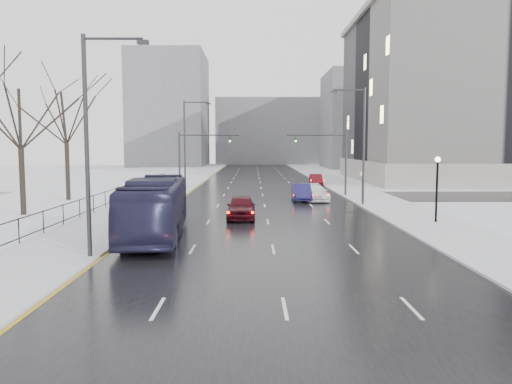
{
  "coord_description": "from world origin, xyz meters",
  "views": [
    {
      "loc": [
        -1.0,
        -2.29,
        5.15
      ],
      "look_at": [
        -0.82,
        26.15,
        2.5
      ],
      "focal_mm": 35.0,
      "sensor_mm": 36.0,
      "label": 1
    }
  ],
  "objects_px": {
    "streetlight_l_near": "(92,135)",
    "sedan_center_near": "(241,207)",
    "tree_park_e": "(69,201)",
    "sedan_right_far": "(315,193)",
    "mast_signal_right": "(335,156)",
    "streetlight_r_mid": "(361,140)",
    "sedan_right_distant": "(316,180)",
    "no_uturn_sign": "(362,176)",
    "tree_park_d": "(24,216)",
    "sedan_right_near": "(301,192)",
    "mast_signal_left": "(190,156)",
    "streetlight_l_far": "(187,141)",
    "lamppost_r_mid": "(437,180)",
    "bus": "(155,207)"
  },
  "relations": [
    {
      "from": "streetlight_l_near",
      "to": "sedan_center_near",
      "type": "distance_m",
      "value": 14.66
    },
    {
      "from": "tree_park_e",
      "to": "sedan_right_far",
      "type": "height_order",
      "value": "tree_park_e"
    },
    {
      "from": "tree_park_e",
      "to": "mast_signal_right",
      "type": "xyz_separation_m",
      "value": [
        25.53,
        4.0,
        4.11
      ]
    },
    {
      "from": "streetlight_r_mid",
      "to": "sedan_right_distant",
      "type": "height_order",
      "value": "streetlight_r_mid"
    },
    {
      "from": "tree_park_e",
      "to": "no_uturn_sign",
      "type": "xyz_separation_m",
      "value": [
        27.4,
        0.0,
        2.3
      ]
    },
    {
      "from": "tree_park_d",
      "to": "streetlight_l_near",
      "type": "xyz_separation_m",
      "value": [
        9.63,
        -14.0,
        5.62
      ]
    },
    {
      "from": "no_uturn_sign",
      "to": "sedan_center_near",
      "type": "distance_m",
      "value": 16.11
    },
    {
      "from": "sedan_center_near",
      "to": "sedan_right_near",
      "type": "bearing_deg",
      "value": 64.92
    },
    {
      "from": "mast_signal_left",
      "to": "streetlight_l_far",
      "type": "bearing_deg",
      "value": 101.87
    },
    {
      "from": "lamppost_r_mid",
      "to": "mast_signal_right",
      "type": "relative_size",
      "value": 0.66
    },
    {
      "from": "tree_park_e",
      "to": "sedan_right_near",
      "type": "relative_size",
      "value": 2.82
    },
    {
      "from": "tree_park_e",
      "to": "mast_signal_right",
      "type": "relative_size",
      "value": 2.08
    },
    {
      "from": "streetlight_l_far",
      "to": "mast_signal_left",
      "type": "xyz_separation_m",
      "value": [
        0.84,
        -4.0,
        -1.51
      ]
    },
    {
      "from": "sedan_right_far",
      "to": "mast_signal_right",
      "type": "bearing_deg",
      "value": 53.52
    },
    {
      "from": "tree_park_e",
      "to": "lamppost_r_mid",
      "type": "height_order",
      "value": "tree_park_e"
    },
    {
      "from": "tree_park_d",
      "to": "mast_signal_right",
      "type": "xyz_separation_m",
      "value": [
        25.13,
        14.0,
        4.11
      ]
    },
    {
      "from": "tree_park_e",
      "to": "sedan_right_distant",
      "type": "distance_m",
      "value": 31.29
    },
    {
      "from": "streetlight_r_mid",
      "to": "tree_park_e",
      "type": "bearing_deg",
      "value": 171.37
    },
    {
      "from": "sedan_right_near",
      "to": "mast_signal_right",
      "type": "bearing_deg",
      "value": 48.88
    },
    {
      "from": "streetlight_r_mid",
      "to": "mast_signal_left",
      "type": "xyz_separation_m",
      "value": [
        -15.49,
        8.0,
        -1.51
      ]
    },
    {
      "from": "streetlight_l_far",
      "to": "sedan_right_distant",
      "type": "height_order",
      "value": "streetlight_l_far"
    },
    {
      "from": "sedan_center_near",
      "to": "sedan_right_far",
      "type": "relative_size",
      "value": 0.94
    },
    {
      "from": "sedan_center_near",
      "to": "sedan_right_distant",
      "type": "relative_size",
      "value": 1.13
    },
    {
      "from": "tree_park_d",
      "to": "sedan_right_far",
      "type": "xyz_separation_m",
      "value": [
        22.55,
        9.91,
        0.79
      ]
    },
    {
      "from": "streetlight_r_mid",
      "to": "streetlight_l_near",
      "type": "distance_m",
      "value": 25.82
    },
    {
      "from": "streetlight_r_mid",
      "to": "streetlight_l_near",
      "type": "xyz_separation_m",
      "value": [
        -16.33,
        -20.0,
        0.0
      ]
    },
    {
      "from": "no_uturn_sign",
      "to": "sedan_right_far",
      "type": "distance_m",
      "value": 4.7
    },
    {
      "from": "streetlight_l_near",
      "to": "mast_signal_left",
      "type": "height_order",
      "value": "streetlight_l_near"
    },
    {
      "from": "sedan_center_near",
      "to": "sedan_right_far",
      "type": "xyz_separation_m",
      "value": [
        6.58,
        11.57,
        -0.08
      ]
    },
    {
      "from": "sedan_right_far",
      "to": "streetlight_r_mid",
      "type": "bearing_deg",
      "value": -53.16
    },
    {
      "from": "streetlight_l_near",
      "to": "bus",
      "type": "bearing_deg",
      "value": 72.82
    },
    {
      "from": "bus",
      "to": "sedan_right_far",
      "type": "xyz_separation_m",
      "value": [
        11.22,
        18.43,
        -0.91
      ]
    },
    {
      "from": "no_uturn_sign",
      "to": "sedan_right_distant",
      "type": "relative_size",
      "value": 0.63
    },
    {
      "from": "streetlight_l_near",
      "to": "bus",
      "type": "distance_m",
      "value": 6.95
    },
    {
      "from": "tree_park_d",
      "to": "streetlight_l_far",
      "type": "distance_m",
      "value": 21.17
    },
    {
      "from": "tree_park_d",
      "to": "bus",
      "type": "relative_size",
      "value": 1.05
    },
    {
      "from": "sedan_right_far",
      "to": "tree_park_d",
      "type": "bearing_deg",
      "value": -160.55
    },
    {
      "from": "streetlight_l_far",
      "to": "lamppost_r_mid",
      "type": "height_order",
      "value": "streetlight_l_far"
    },
    {
      "from": "streetlight_r_mid",
      "to": "sedan_right_near",
      "type": "height_order",
      "value": "streetlight_r_mid"
    },
    {
      "from": "mast_signal_right",
      "to": "sedan_center_near",
      "type": "distance_m",
      "value": 18.42
    },
    {
      "from": "tree_park_d",
      "to": "bus",
      "type": "height_order",
      "value": "tree_park_d"
    },
    {
      "from": "mast_signal_left",
      "to": "sedan_right_near",
      "type": "distance_m",
      "value": 12.07
    },
    {
      "from": "bus",
      "to": "tree_park_e",
      "type": "bearing_deg",
      "value": 117.75
    },
    {
      "from": "tree_park_e",
      "to": "streetlight_r_mid",
      "type": "xyz_separation_m",
      "value": [
        26.37,
        -4.0,
        5.62
      ]
    },
    {
      "from": "lamppost_r_mid",
      "to": "streetlight_r_mid",
      "type": "bearing_deg",
      "value": 105.82
    },
    {
      "from": "mast_signal_right",
      "to": "streetlight_l_far",
      "type": "bearing_deg",
      "value": 165.52
    },
    {
      "from": "tree_park_d",
      "to": "sedan_center_near",
      "type": "bearing_deg",
      "value": -5.93
    },
    {
      "from": "tree_park_d",
      "to": "streetlight_r_mid",
      "type": "height_order",
      "value": "streetlight_r_mid"
    },
    {
      "from": "sedan_center_near",
      "to": "sedan_right_far",
      "type": "distance_m",
      "value": 13.31
    },
    {
      "from": "mast_signal_left",
      "to": "no_uturn_sign",
      "type": "height_order",
      "value": "mast_signal_left"
    }
  ]
}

